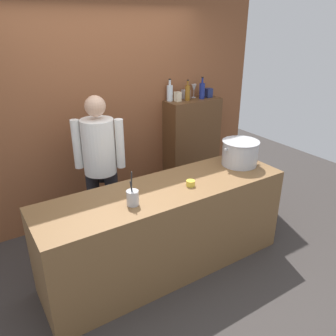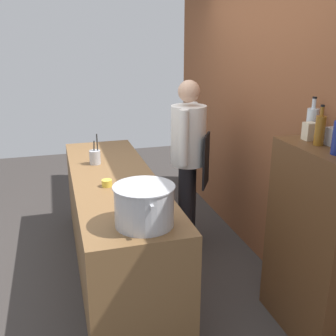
# 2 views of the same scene
# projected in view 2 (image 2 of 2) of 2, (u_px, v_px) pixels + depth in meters

# --- Properties ---
(ground_plane) EXTENTS (8.00, 8.00, 0.00)m
(ground_plane) POSITION_uv_depth(u_px,v_px,m) (118.00, 268.00, 3.71)
(ground_plane) COLOR #383330
(brick_back_panel) EXTENTS (4.40, 0.10, 3.00)m
(brick_back_panel) POSITION_uv_depth(u_px,v_px,m) (265.00, 99.00, 3.60)
(brick_back_panel) COLOR brown
(brick_back_panel) RESTS_ON ground_plane
(prep_counter) EXTENTS (2.44, 0.70, 0.90)m
(prep_counter) POSITION_uv_depth(u_px,v_px,m) (116.00, 224.00, 3.57)
(prep_counter) COLOR brown
(prep_counter) RESTS_ON ground_plane
(bar_cabinet) EXTENTS (0.76, 0.32, 1.37)m
(bar_cabinet) POSITION_uv_depth(u_px,v_px,m) (314.00, 245.00, 2.73)
(bar_cabinet) COLOR brown
(bar_cabinet) RESTS_ON ground_plane
(chef) EXTENTS (0.47, 0.41, 1.66)m
(chef) POSITION_uv_depth(u_px,v_px,m) (189.00, 152.00, 3.91)
(chef) COLOR black
(chef) RESTS_ON ground_plane
(stockpot_large) EXTENTS (0.45, 0.39, 0.26)m
(stockpot_large) POSITION_uv_depth(u_px,v_px,m) (144.00, 205.00, 2.51)
(stockpot_large) COLOR #B7BABF
(stockpot_large) RESTS_ON prep_counter
(utensil_crock) EXTENTS (0.10, 0.10, 0.29)m
(utensil_crock) POSITION_uv_depth(u_px,v_px,m) (95.00, 157.00, 3.74)
(utensil_crock) COLOR #B7BABF
(utensil_crock) RESTS_ON prep_counter
(butter_jar) EXTENTS (0.08, 0.08, 0.05)m
(butter_jar) POSITION_uv_depth(u_px,v_px,m) (107.00, 183.00, 3.19)
(butter_jar) COLOR yellow
(butter_jar) RESTS_ON prep_counter
(wine_bottle_amber) EXTENTS (0.07, 0.07, 0.26)m
(wine_bottle_amber) POSITION_uv_depth(u_px,v_px,m) (320.00, 130.00, 2.57)
(wine_bottle_amber) COLOR #8C5919
(wine_bottle_amber) RESTS_ON bar_cabinet
(wine_bottle_clear) EXTENTS (0.08, 0.08, 0.28)m
(wine_bottle_clear) POSITION_uv_depth(u_px,v_px,m) (312.00, 122.00, 2.79)
(wine_bottle_clear) COLOR silver
(wine_bottle_clear) RESTS_ON bar_cabinet
(spice_tin_cream) EXTENTS (0.07, 0.07, 0.12)m
(spice_tin_cream) POSITION_uv_depth(u_px,v_px,m) (309.00, 131.00, 2.71)
(spice_tin_cream) COLOR beige
(spice_tin_cream) RESTS_ON bar_cabinet
(spice_tin_silver) EXTENTS (0.09, 0.09, 0.12)m
(spice_tin_silver) POSITION_uv_depth(u_px,v_px,m) (335.00, 137.00, 2.57)
(spice_tin_silver) COLOR #B2B2B7
(spice_tin_silver) RESTS_ON bar_cabinet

